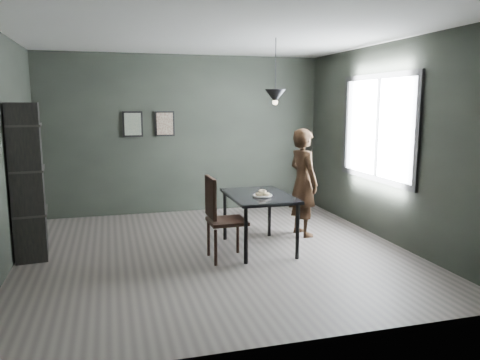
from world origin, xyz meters
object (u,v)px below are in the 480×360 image
object	(u,v)px
white_plate	(263,196)
shelf_unit	(28,181)
wood_chair	(220,213)
pendant_lamp	(275,96)
woman	(303,182)
cafe_table	(259,200)

from	to	relation	value
white_plate	shelf_unit	xyz separation A→B (m)	(-2.92, 0.62, 0.23)
shelf_unit	wood_chair	bearing A→B (deg)	-24.82
pendant_lamp	wood_chair	bearing A→B (deg)	-154.80
woman	wood_chair	size ratio (longest dim) A/B	1.50
cafe_table	shelf_unit	bearing A→B (deg)	170.63
white_plate	cafe_table	bearing A→B (deg)	91.53
cafe_table	pendant_lamp	size ratio (longest dim) A/B	1.39
cafe_table	wood_chair	world-z (taller)	wood_chair
woman	wood_chair	bearing A→B (deg)	107.18
cafe_table	shelf_unit	world-z (taller)	shelf_unit
cafe_table	wood_chair	xyz separation A→B (m)	(-0.61, -0.31, -0.07)
cafe_table	woman	distance (m)	0.98
cafe_table	pendant_lamp	distance (m)	1.41
shelf_unit	pendant_lamp	bearing A→B (deg)	-12.84
white_plate	woman	size ratio (longest dim) A/B	0.14
woman	wood_chair	world-z (taller)	woman
white_plate	wood_chair	distance (m)	0.66
shelf_unit	woman	bearing A→B (deg)	-6.05
woman	pendant_lamp	distance (m)	1.44
pendant_lamp	white_plate	bearing A→B (deg)	-135.65
cafe_table	woman	xyz separation A→B (m)	(0.84, 0.48, 0.13)
shelf_unit	cafe_table	bearing A→B (deg)	-15.34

